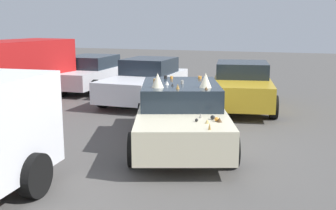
{
  "coord_description": "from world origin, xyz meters",
  "views": [
    {
      "loc": [
        -8.73,
        -2.67,
        2.75
      ],
      "look_at": [
        0.0,
        0.3,
        0.9
      ],
      "focal_mm": 44.89,
      "sensor_mm": 36.0,
      "label": 1
    }
  ],
  "objects_px": {
    "parked_sedan_row_back_far": "(146,81)",
    "parked_sedan_near_left": "(242,85)",
    "art_car_decorated": "(181,113)",
    "parked_van_near_right": "(4,68)",
    "parked_sedan_row_back_center": "(89,72)"
  },
  "relations": [
    {
      "from": "art_car_decorated",
      "to": "parked_sedan_near_left",
      "type": "height_order",
      "value": "art_car_decorated"
    },
    {
      "from": "parked_van_near_right",
      "to": "parked_sedan_row_back_center",
      "type": "bearing_deg",
      "value": 166.31
    },
    {
      "from": "parked_sedan_row_back_far",
      "to": "parked_sedan_row_back_center",
      "type": "bearing_deg",
      "value": -116.51
    },
    {
      "from": "art_car_decorated",
      "to": "parked_sedan_row_back_far",
      "type": "height_order",
      "value": "art_car_decorated"
    },
    {
      "from": "art_car_decorated",
      "to": "parked_sedan_near_left",
      "type": "distance_m",
      "value": 4.59
    },
    {
      "from": "parked_van_near_right",
      "to": "art_car_decorated",
      "type": "bearing_deg",
      "value": 76.1
    },
    {
      "from": "parked_sedan_near_left",
      "to": "parked_sedan_row_back_center",
      "type": "distance_m",
      "value": 6.68
    },
    {
      "from": "art_car_decorated",
      "to": "parked_sedan_row_back_far",
      "type": "xyz_separation_m",
      "value": [
        4.66,
        2.69,
        -0.01
      ]
    },
    {
      "from": "parked_sedan_row_back_far",
      "to": "parked_sedan_near_left",
      "type": "distance_m",
      "value": 3.34
    },
    {
      "from": "art_car_decorated",
      "to": "parked_van_near_right",
      "type": "distance_m",
      "value": 7.71
    },
    {
      "from": "parked_sedan_row_back_far",
      "to": "parked_sedan_near_left",
      "type": "relative_size",
      "value": 1.01
    },
    {
      "from": "parked_van_near_right",
      "to": "parked_sedan_row_back_center",
      "type": "relative_size",
      "value": 1.22
    },
    {
      "from": "art_car_decorated",
      "to": "parked_sedan_near_left",
      "type": "relative_size",
      "value": 1.09
    },
    {
      "from": "parked_sedan_row_back_far",
      "to": "parked_sedan_near_left",
      "type": "bearing_deg",
      "value": 88.73
    },
    {
      "from": "art_car_decorated",
      "to": "parked_sedan_row_back_center",
      "type": "xyz_separation_m",
      "value": [
        6.26,
        5.81,
        -0.02
      ]
    }
  ]
}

